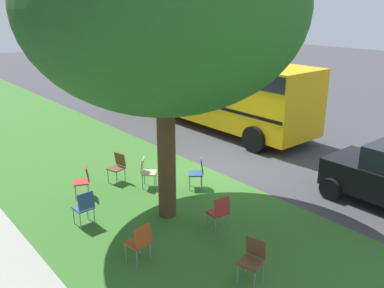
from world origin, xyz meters
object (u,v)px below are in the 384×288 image
object	(u,v)px
chair_0	(84,206)
chair_2	(118,165)
chair_6	(198,171)
street_tree	(163,8)
chair_7	(219,211)
chair_1	(146,170)
chair_4	(140,241)
chair_5	(253,257)
school_bus	(206,84)
chair_3	(84,179)

from	to	relation	value
chair_0	chair_2	distance (m)	2.59
chair_0	chair_6	size ratio (longest dim) A/B	1.00
street_tree	chair_7	xyz separation A→B (m)	(-1.41, -0.44, -4.41)
chair_1	chair_6	xyz separation A→B (m)	(-1.00, -1.09, 0.00)
chair_4	chair_5	bearing A→B (deg)	-144.57
chair_2	chair_4	xyz separation A→B (m)	(-3.87, 1.74, 0.00)
chair_5	school_bus	distance (m)	11.23
school_bus	chair_4	bearing A→B (deg)	131.13
chair_0	chair_3	xyz separation A→B (m)	(1.46, -0.69, 0.00)
school_bus	chair_6	bearing A→B (deg)	136.38
street_tree	chair_0	distance (m)	4.85
chair_0	chair_1	bearing A→B (deg)	-69.09
chair_1	chair_7	bearing A→B (deg)	178.37
chair_2	chair_5	xyz separation A→B (m)	(-5.71, 0.43, 0.00)
chair_7	chair_4	bearing A→B (deg)	87.12
street_tree	chair_3	bearing A→B (deg)	26.54
chair_1	chair_6	distance (m)	1.48
chair_6	school_bus	xyz separation A→B (m)	(5.03, -4.79, 1.24)
chair_5	chair_7	size ratio (longest dim) A/B	1.00
chair_4	chair_5	distance (m)	2.26
chair_4	chair_1	bearing A→B (deg)	-35.90
chair_1	chair_2	xyz separation A→B (m)	(0.85, 0.45, 0.00)
chair_6	chair_7	size ratio (longest dim) A/B	1.00
chair_0	chair_1	xyz separation A→B (m)	(0.90, -2.36, 0.00)
street_tree	chair_2	world-z (taller)	street_tree
chair_2	chair_5	world-z (taller)	same
street_tree	chair_2	bearing A→B (deg)	-1.90
street_tree	school_bus	distance (m)	9.17
chair_3	chair_1	bearing A→B (deg)	-108.60
chair_3	chair_5	size ratio (longest dim) A/B	1.00
chair_2	school_bus	size ratio (longest dim) A/B	0.08
chair_0	school_bus	distance (m)	9.68
chair_1	chair_5	xyz separation A→B (m)	(-4.86, 0.88, 0.00)
chair_0	chair_3	bearing A→B (deg)	-25.22
chair_3	street_tree	bearing A→B (deg)	-153.46
chair_1	chair_2	distance (m)	0.96
chair_2	chair_6	distance (m)	2.41
chair_6	chair_2	bearing A→B (deg)	39.63
chair_1	chair_0	bearing A→B (deg)	110.91
street_tree	school_bus	world-z (taller)	street_tree
chair_2	chair_6	size ratio (longest dim) A/B	1.00
chair_4	chair_6	xyz separation A→B (m)	(2.02, -3.27, 0.00)
street_tree	chair_4	bearing A→B (deg)	128.18
chair_1	school_bus	size ratio (longest dim) A/B	0.08
street_tree	chair_7	bearing A→B (deg)	-162.52
chair_1	chair_5	distance (m)	4.94
chair_7	school_bus	bearing A→B (deg)	-39.86
chair_0	chair_6	xyz separation A→B (m)	(-0.10, -3.45, 0.00)
street_tree	chair_4	size ratio (longest dim) A/B	8.22
chair_4	school_bus	size ratio (longest dim) A/B	0.08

